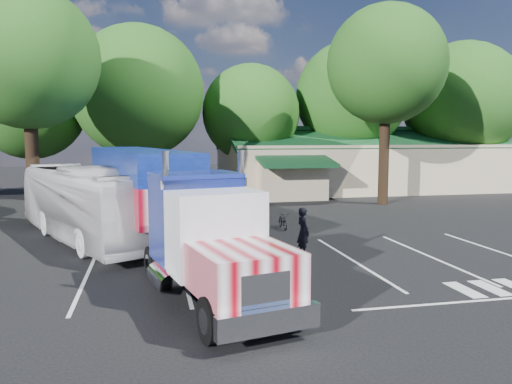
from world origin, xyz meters
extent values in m
plane|color=black|center=(0.00, 0.00, 0.00)|extent=(120.00, 120.00, 0.00)
cube|color=#C7B194|center=(14.00, 18.00, 2.00)|extent=(24.00, 11.00, 4.00)
cube|color=#134422|center=(14.00, 15.60, 4.50)|extent=(24.20, 6.25, 2.10)
cube|color=#134422|center=(14.00, 20.40, 4.50)|extent=(24.20, 6.25, 2.10)
cube|color=#C7B194|center=(6.00, 12.30, 1.40)|extent=(5.00, 2.50, 2.80)
cube|color=#134422|center=(6.00, 11.00, 2.90)|extent=(5.40, 3.19, 0.80)
cylinder|color=black|center=(-13.00, 17.80, 2.00)|extent=(0.70, 0.70, 4.00)
sphere|color=#204914|center=(-13.00, 17.80, 7.15)|extent=(8.40, 8.40, 8.40)
cylinder|color=black|center=(-5.00, 16.20, 2.15)|extent=(0.70, 0.70, 4.30)
sphere|color=#204914|center=(-5.00, 16.20, 8.05)|extent=(10.00, 10.00, 10.00)
cylinder|color=black|center=(4.00, 17.50, 1.80)|extent=(0.70, 0.70, 3.60)
sphere|color=#204914|center=(4.00, 17.50, 6.60)|extent=(8.00, 8.00, 8.00)
cylinder|color=black|center=(13.00, 18.00, 2.25)|extent=(0.70, 0.70, 4.50)
sphere|color=#204914|center=(13.00, 18.00, 8.10)|extent=(9.60, 9.60, 9.60)
cylinder|color=black|center=(23.00, 16.80, 1.95)|extent=(0.70, 0.70, 3.90)
sphere|color=#204914|center=(23.00, 16.80, 7.80)|extent=(10.40, 10.40, 10.40)
cylinder|color=black|center=(-10.50, 6.00, 3.00)|extent=(0.70, 0.70, 6.00)
sphere|color=#204914|center=(-10.50, 6.00, 8.85)|extent=(7.60, 7.60, 7.60)
cylinder|color=black|center=(11.50, 8.50, 3.25)|extent=(0.70, 0.70, 6.50)
sphere|color=#204914|center=(11.50, 8.50, 9.50)|extent=(8.00, 8.00, 8.00)
cube|color=black|center=(-2.58, -9.31, 0.75)|extent=(2.50, 7.01, 0.25)
cube|color=white|center=(-1.77, -12.95, 0.65)|extent=(2.48, 0.79, 0.55)
cube|color=white|center=(-1.81, -12.75, 1.24)|extent=(1.19, 0.38, 0.90)
cube|color=silver|center=(-2.06, -11.64, 1.44)|extent=(2.76, 2.83, 1.14)
cube|color=silver|center=(-2.50, -9.70, 2.04)|extent=(2.77, 2.10, 2.29)
cube|color=black|center=(-2.35, -10.33, 2.54)|extent=(2.25, 0.58, 0.99)
cube|color=white|center=(-2.68, -8.87, 3.33)|extent=(2.54, 0.66, 0.25)
cube|color=navy|center=(-2.89, -7.95, 2.24)|extent=(2.86, 2.49, 2.69)
cylinder|color=white|center=(-3.81, -9.07, 2.59)|extent=(0.21, 0.21, 3.38)
cylinder|color=white|center=(-1.58, -8.57, 2.59)|extent=(0.21, 0.21, 3.38)
cylinder|color=white|center=(-3.91, -9.50, 0.75)|extent=(0.99, 1.70, 0.66)
cylinder|color=white|center=(-1.29, -8.92, 0.75)|extent=(0.99, 1.70, 0.66)
cube|color=white|center=(-4.78, 0.49, 2.14)|extent=(5.31, 12.99, 1.49)
cube|color=navy|center=(-4.78, 0.49, 3.48)|extent=(5.31, 12.99, 1.19)
cube|color=black|center=(-5.70, 4.57, 0.85)|extent=(1.93, 3.66, 0.35)
cube|color=black|center=(-4.29, -4.90, 0.70)|extent=(0.14, 0.14, 1.39)
cube|color=black|center=(-2.93, -4.59, 0.70)|extent=(0.14, 0.14, 1.39)
cube|color=white|center=(-6.20, 6.80, 0.45)|extent=(2.36, 0.64, 0.12)
cylinder|color=black|center=(-2.97, -12.35, 0.55)|extent=(0.58, 1.14, 1.09)
cylinder|color=black|center=(-0.93, -11.89, 0.55)|extent=(0.58, 1.14, 1.09)
cylinder|color=black|center=(-3.97, -7.89, 0.55)|extent=(0.58, 1.14, 1.09)
cylinder|color=black|center=(-1.93, -7.43, 0.55)|extent=(0.58, 1.14, 1.09)
cylinder|color=black|center=(-4.21, -6.82, 0.55)|extent=(0.58, 1.14, 1.09)
cylinder|color=black|center=(-2.17, -6.36, 0.55)|extent=(0.58, 1.14, 1.09)
cylinder|color=black|center=(-6.55, 3.56, 0.55)|extent=(0.58, 1.14, 1.09)
cylinder|color=black|center=(-4.51, 4.02, 0.55)|extent=(0.58, 1.14, 1.09)
cylinder|color=black|center=(-6.81, 4.73, 0.55)|extent=(0.58, 1.14, 1.09)
cylinder|color=black|center=(-4.77, 5.19, 0.55)|extent=(0.58, 1.14, 1.09)
imported|color=black|center=(1.60, -4.72, 0.96)|extent=(0.59, 0.78, 1.92)
imported|color=black|center=(2.33, 1.00, 0.42)|extent=(0.61, 1.63, 0.85)
imported|color=silver|center=(-7.00, 0.09, 1.68)|extent=(7.58, 12.16, 3.36)
imported|color=#ABAEB3|center=(5.00, 14.00, 0.65)|extent=(4.06, 1.73, 1.30)
camera|label=1|loc=(-4.23, -23.17, 4.68)|focal=35.00mm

